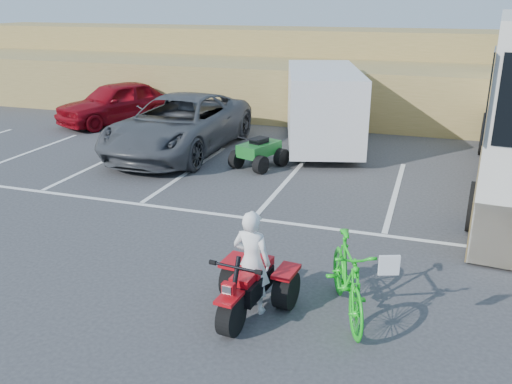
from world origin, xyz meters
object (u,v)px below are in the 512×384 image
(red_trike_atv, at_px, (248,314))
(quad_atv_green, at_px, (259,167))
(red_car, at_px, (116,102))
(green_dirt_bike, at_px, (348,278))
(cargo_trailer, at_px, (323,106))
(grey_pickup, at_px, (179,124))
(rider, at_px, (252,262))
(quad_atv_blue, at_px, (192,153))

(red_trike_atv, distance_m, quad_atv_green, 7.42)
(red_trike_atv, height_order, red_car, red_car)
(red_trike_atv, relative_size, green_dirt_bike, 0.77)
(green_dirt_bike, distance_m, red_car, 14.60)
(red_car, relative_size, cargo_trailer, 0.81)
(grey_pickup, distance_m, red_car, 4.99)
(grey_pickup, height_order, red_car, grey_pickup)
(green_dirt_bike, height_order, grey_pickup, grey_pickup)
(rider, xyz_separation_m, cargo_trailer, (-1.01, 9.62, 0.50))
(quad_atv_blue, bearing_deg, red_car, 125.27)
(rider, distance_m, red_car, 13.93)
(red_trike_atv, bearing_deg, rider, 90.00)
(green_dirt_bike, height_order, cargo_trailer, cargo_trailer)
(rider, height_order, red_car, rider)
(cargo_trailer, distance_m, quad_atv_green, 3.18)
(rider, xyz_separation_m, quad_atv_green, (-2.17, 6.95, -0.79))
(rider, bearing_deg, cargo_trailer, -78.29)
(grey_pickup, bearing_deg, quad_atv_blue, -14.23)
(red_trike_atv, bearing_deg, green_dirt_bike, 24.78)
(cargo_trailer, distance_m, quad_atv_blue, 4.23)
(red_trike_atv, xyz_separation_m, quad_atv_blue, (-4.49, 7.75, 0.00))
(grey_pickup, height_order, quad_atv_green, grey_pickup)
(red_trike_atv, xyz_separation_m, cargo_trailer, (-1.00, 9.77, 1.29))
(rider, bearing_deg, red_car, -44.30)
(quad_atv_green, bearing_deg, quad_atv_blue, -175.57)
(red_car, bearing_deg, quad_atv_green, -3.37)
(quad_atv_green, bearing_deg, cargo_trailer, 86.64)
(rider, relative_size, quad_atv_blue, 1.16)
(rider, height_order, grey_pickup, grey_pickup)
(grey_pickup, bearing_deg, red_car, 144.06)
(green_dirt_bike, height_order, quad_atv_green, green_dirt_bike)
(green_dirt_bike, distance_m, quad_atv_green, 7.53)
(red_car, xyz_separation_m, cargo_trailer, (7.94, -1.05, 0.53))
(green_dirt_bike, bearing_deg, rider, 172.40)
(cargo_trailer, relative_size, quad_atv_green, 3.92)
(grey_pickup, distance_m, cargo_trailer, 4.38)
(red_trike_atv, relative_size, rider, 0.97)
(red_car, xyz_separation_m, quad_atv_green, (6.78, -3.72, -0.76))
(rider, xyz_separation_m, green_dirt_bike, (1.34, 0.32, -0.19))
(green_dirt_bike, distance_m, cargo_trailer, 9.62)
(grey_pickup, xyz_separation_m, red_car, (-4.02, 2.96, -0.07))
(red_trike_atv, xyz_separation_m, grey_pickup, (-4.92, 7.86, 0.83))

